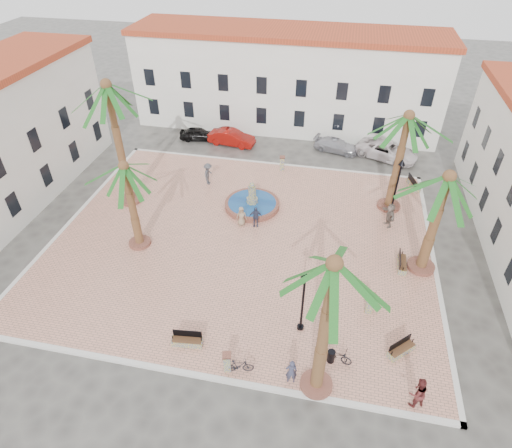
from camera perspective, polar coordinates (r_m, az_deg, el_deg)
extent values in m
plane|color=#56544F|center=(30.32, -1.85, -2.16)|extent=(120.00, 120.00, 0.00)
cube|color=#DE957D|center=(30.27, -1.86, -2.06)|extent=(26.00, 22.00, 0.15)
cube|color=silver|center=(39.18, 1.85, 8.05)|extent=(26.30, 0.30, 0.16)
cube|color=silver|center=(23.22, -8.41, -19.23)|extent=(26.30, 0.30, 0.16)
cube|color=silver|center=(30.62, 22.66, -5.03)|extent=(0.30, 22.30, 0.16)
cube|color=silver|center=(35.11, -22.99, 0.85)|extent=(0.30, 22.30, 0.16)
cube|color=white|center=(45.50, 4.08, 18.40)|extent=(30.00, 7.00, 9.00)
cube|color=#B84123|center=(44.17, 4.37, 24.23)|extent=(30.40, 7.40, 0.50)
cube|color=black|center=(46.70, -13.44, 14.99)|extent=(1.00, 0.12, 1.60)
cube|color=black|center=(45.32, -8.95, 14.85)|extent=(1.00, 0.12, 1.60)
cube|color=black|center=(44.21, -4.21, 14.61)|extent=(1.00, 0.12, 1.60)
cube|color=black|center=(43.40, 0.72, 14.26)|extent=(1.00, 0.12, 1.60)
cube|color=black|center=(42.91, 5.79, 13.79)|extent=(1.00, 0.12, 1.60)
cube|color=black|center=(42.74, 10.91, 13.21)|extent=(1.00, 0.12, 1.60)
cube|color=black|center=(42.90, 16.01, 12.52)|extent=(1.00, 0.12, 1.60)
cube|color=black|center=(43.39, 21.00, 11.76)|extent=(1.00, 0.12, 1.60)
cube|color=black|center=(45.68, -14.00, 18.45)|extent=(1.00, 0.12, 1.60)
cube|color=black|center=(44.27, -9.34, 18.43)|extent=(1.00, 0.12, 1.60)
cube|color=black|center=(43.14, -4.40, 18.28)|extent=(1.00, 0.12, 1.60)
cube|color=black|center=(42.31, 0.76, 17.99)|extent=(1.00, 0.12, 1.60)
cube|color=black|center=(41.80, 6.05, 17.55)|extent=(1.00, 0.12, 1.60)
cube|color=black|center=(41.63, 11.41, 16.96)|extent=(1.00, 0.12, 1.60)
cube|color=black|center=(41.79, 16.73, 16.23)|extent=(1.00, 0.12, 1.60)
cube|color=black|center=(42.29, 21.92, 15.38)|extent=(1.00, 0.12, 1.60)
cube|color=black|center=(28.90, 30.94, -5.31)|extent=(0.12, 1.00, 1.60)
cube|color=black|center=(31.65, 29.43, -0.83)|extent=(0.12, 1.00, 1.60)
cube|color=black|center=(34.58, 28.16, 2.92)|extent=(0.12, 1.00, 1.60)
cube|color=black|center=(37.65, 27.10, 6.06)|extent=(0.12, 1.00, 1.60)
cube|color=black|center=(40.83, 26.18, 8.73)|extent=(0.12, 1.00, 1.60)
cube|color=black|center=(33.20, 29.67, 7.16)|extent=(0.12, 1.00, 1.60)
cube|color=black|center=(36.38, 28.43, 10.06)|extent=(0.12, 1.00, 1.60)
cube|color=black|center=(39.66, 27.38, 12.48)|extent=(0.12, 1.00, 1.60)
cube|color=black|center=(34.51, -29.68, 2.30)|extent=(0.12, 1.00, 1.60)
cube|color=black|center=(37.04, -26.19, 5.84)|extent=(0.12, 1.00, 1.60)
cube|color=black|center=(39.81, -23.13, 8.90)|extent=(0.12, 1.00, 1.60)
cube|color=black|center=(42.78, -20.45, 11.52)|extent=(0.12, 1.00, 1.60)
cube|color=black|center=(35.75, -27.50, 9.91)|extent=(0.12, 1.00, 1.60)
cube|color=black|center=(38.61, -24.23, 12.77)|extent=(0.12, 1.00, 1.60)
cube|color=black|center=(41.66, -21.36, 15.20)|extent=(0.12, 1.00, 1.60)
cylinder|color=brown|center=(33.19, -0.52, 2.61)|extent=(4.23, 4.23, 0.40)
cylinder|color=#194C8C|center=(33.09, -0.52, 2.87)|extent=(3.73, 3.73, 0.06)
cylinder|color=gray|center=(33.08, -0.52, 2.90)|extent=(0.91, 0.91, 0.81)
cylinder|color=gray|center=(32.63, -0.53, 4.06)|extent=(0.60, 0.60, 1.21)
sphere|color=gray|center=(32.22, -0.54, 5.18)|extent=(0.44, 0.44, 0.44)
cylinder|color=brown|center=(35.34, -16.36, 3.18)|extent=(1.74, 1.74, 0.26)
cylinder|color=brown|center=(33.06, -17.77, 9.87)|extent=(0.56, 0.56, 9.08)
sphere|color=brown|center=(31.35, -19.38, 17.19)|extent=(0.76, 0.76, 0.76)
cylinder|color=brown|center=(30.77, -15.21, -2.39)|extent=(1.50, 1.50, 0.22)
cylinder|color=brown|center=(28.95, -16.19, 2.33)|extent=(0.49, 0.49, 5.98)
sphere|color=brown|center=(27.41, -17.26, 7.43)|extent=(0.65, 0.65, 0.65)
cylinder|color=brown|center=(22.68, 8.02, -20.39)|extent=(1.60, 1.60, 0.24)
cylinder|color=brown|center=(19.35, 9.09, -13.90)|extent=(0.52, 0.52, 7.97)
sphere|color=brown|center=(16.46, 10.43, -5.20)|extent=(0.70, 0.70, 0.70)
cylinder|color=brown|center=(29.86, 21.10, -5.27)|extent=(1.75, 1.75, 0.26)
cylinder|color=brown|center=(27.78, 22.67, 0.00)|extent=(0.57, 0.57, 6.66)
sphere|color=brown|center=(26.05, 24.40, 5.82)|extent=(0.76, 0.76, 0.76)
cylinder|color=brown|center=(34.78, 17.25, 2.38)|extent=(1.76, 1.76, 0.26)
cylinder|color=brown|center=(32.87, 18.44, 7.74)|extent=(0.57, 0.57, 7.25)
sphere|color=brown|center=(31.34, 19.76, 13.47)|extent=(0.77, 0.77, 0.77)
cube|color=gray|center=(24.10, -9.14, -15.28)|extent=(1.71, 0.68, 0.37)
cube|color=#56351E|center=(23.94, -9.19, -14.97)|extent=(1.61, 0.63, 0.06)
cube|color=black|center=(23.86, -9.14, -14.22)|extent=(1.57, 0.22, 0.46)
cylinder|color=black|center=(24.03, -11.09, -14.58)|extent=(0.05, 0.05, 0.28)
cylinder|color=black|center=(23.70, -7.31, -15.02)|extent=(0.05, 0.05, 0.28)
cube|color=gray|center=(24.72, 18.79, -15.70)|extent=(1.54, 1.48, 0.36)
cube|color=#56351E|center=(24.56, 18.89, -15.40)|extent=(1.44, 1.39, 0.05)
cube|color=black|center=(24.43, 18.66, -14.76)|extent=(1.16, 1.09, 0.45)
cylinder|color=black|center=(24.05, 17.65, -16.13)|extent=(0.05, 0.05, 0.27)
cylinder|color=black|center=(24.91, 20.18, -14.39)|extent=(0.05, 0.05, 0.27)
cube|color=gray|center=(29.48, 18.86, -5.13)|extent=(0.58, 1.72, 0.38)
cube|color=#56351E|center=(29.34, 18.95, -4.82)|extent=(0.53, 1.62, 0.06)
cube|color=black|center=(29.14, 18.64, -4.39)|extent=(0.11, 1.61, 0.47)
cylinder|color=black|center=(28.66, 19.03, -5.71)|extent=(0.05, 0.05, 0.28)
cylinder|color=black|center=(29.87, 18.95, -3.65)|extent=(0.05, 0.05, 0.28)
cube|color=gray|center=(37.90, 20.27, 4.91)|extent=(0.99, 1.83, 0.39)
cube|color=#56351E|center=(37.79, 20.34, 5.19)|extent=(0.92, 1.72, 0.06)
cube|color=black|center=(37.57, 20.13, 5.53)|extent=(0.50, 1.60, 0.49)
cylinder|color=black|center=(37.10, 20.82, 4.65)|extent=(0.05, 0.05, 0.29)
cylinder|color=black|center=(38.37, 19.95, 6.00)|extent=(0.05, 0.05, 0.29)
cylinder|color=black|center=(24.69, 5.94, -13.50)|extent=(0.39, 0.39, 0.17)
cylinder|color=black|center=(23.21, 6.25, -10.45)|extent=(0.13, 0.13, 3.88)
cone|color=black|center=(21.70, 6.62, -6.72)|extent=(0.47, 0.47, 0.43)
sphere|color=beige|center=(21.81, 6.59, -7.03)|extent=(0.26, 0.26, 0.26)
cylinder|color=black|center=(34.44, 17.57, 1.85)|extent=(0.40, 0.40, 0.18)
cylinder|color=black|center=(33.37, 18.20, 4.64)|extent=(0.13, 0.13, 3.96)
cone|color=black|center=(32.33, 18.93, 7.82)|extent=(0.48, 0.48, 0.44)
sphere|color=beige|center=(32.40, 18.88, 7.57)|extent=(0.26, 0.26, 0.26)
cube|color=gray|center=(22.65, -3.87, -17.96)|extent=(0.43, 0.43, 1.15)
cube|color=brown|center=(22.14, -3.94, -17.05)|extent=(0.54, 0.54, 0.09)
cube|color=gray|center=(37.84, 3.50, 8.02)|extent=(0.42, 0.42, 1.21)
cube|color=brown|center=(37.53, 3.53, 8.89)|extent=(0.52, 0.52, 0.09)
cube|color=gray|center=(25.78, 14.92, -10.25)|extent=(0.41, 0.41, 1.27)
cube|color=brown|center=(25.29, 15.16, -9.20)|extent=(0.51, 0.51, 0.10)
cylinder|color=black|center=(23.38, 9.98, -16.96)|extent=(0.39, 0.39, 0.76)
imported|color=#373952|center=(22.11, 4.73, -19.01)|extent=(0.65, 0.49, 1.61)
imported|color=black|center=(23.40, 10.62, -16.70)|extent=(1.82, 1.05, 0.91)
imported|color=#5A2020|center=(22.57, 20.74, -20.27)|extent=(1.13, 1.02, 1.89)
imported|color=black|center=(22.64, -2.31, -18.40)|extent=(1.60, 0.78, 0.92)
imported|color=#9B8366|center=(31.01, -1.97, 1.04)|extent=(0.88, 0.73, 1.54)
imported|color=#343B58|center=(30.88, -0.06, 0.99)|extent=(1.02, 0.59, 1.63)
imported|color=#47474C|center=(35.85, -6.38, 6.67)|extent=(0.74, 1.25, 1.90)
imported|color=#75685D|center=(32.31, 17.40, 1.15)|extent=(1.12, 1.82, 1.87)
imported|color=black|center=(43.71, -7.69, 11.83)|extent=(3.83, 1.99, 1.24)
imported|color=maroon|center=(42.38, -3.26, 11.44)|extent=(4.70, 2.15, 1.49)
imported|color=#ACACB5|center=(41.84, 10.65, 10.26)|extent=(4.51, 2.68, 1.22)
imported|color=white|center=(41.62, 17.09, 9.31)|extent=(6.10, 4.51, 1.54)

